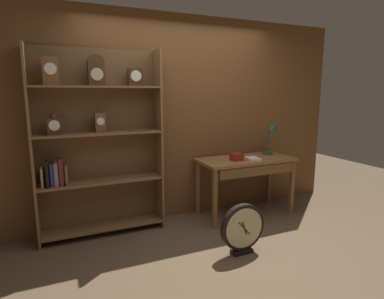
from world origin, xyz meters
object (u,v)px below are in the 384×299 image
(toolbox_small, at_px, (237,157))
(workbench, at_px, (247,166))
(desk_lamp, at_px, (273,133))
(round_clock_large, at_px, (243,228))
(bookshelf, at_px, (96,142))
(open_repair_manual, at_px, (253,159))

(toolbox_small, bearing_deg, workbench, 15.38)
(desk_lamp, height_order, toolbox_small, desk_lamp)
(workbench, relative_size, desk_lamp, 2.70)
(workbench, distance_m, toolbox_small, 0.24)
(workbench, bearing_deg, round_clock_large, -125.13)
(desk_lamp, bearing_deg, bookshelf, 177.24)
(workbench, xyz_separation_m, open_repair_manual, (0.04, -0.08, 0.11))
(round_clock_large, bearing_deg, open_repair_manual, 50.67)
(bookshelf, xyz_separation_m, open_repair_manual, (1.93, -0.29, -0.31))
(desk_lamp, distance_m, toolbox_small, 0.73)
(workbench, xyz_separation_m, round_clock_large, (-0.63, -0.89, -0.41))
(bookshelf, bearing_deg, desk_lamp, -2.76)
(desk_lamp, distance_m, open_repair_manual, 0.56)
(toolbox_small, bearing_deg, round_clock_large, -117.52)
(open_repair_manual, bearing_deg, workbench, 124.46)
(desk_lamp, height_order, open_repair_manual, desk_lamp)
(bookshelf, relative_size, desk_lamp, 4.46)
(toolbox_small, xyz_separation_m, open_repair_manual, (0.23, -0.03, -0.03))
(bookshelf, distance_m, open_repair_manual, 1.97)
(open_repair_manual, xyz_separation_m, round_clock_large, (-0.66, -0.81, -0.52))
(toolbox_small, bearing_deg, open_repair_manual, -7.17)
(workbench, bearing_deg, desk_lamp, 11.21)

